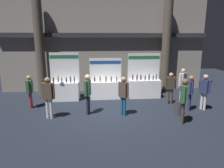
{
  "coord_description": "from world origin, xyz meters",
  "views": [
    {
      "loc": [
        -0.61,
        -8.47,
        3.29
      ],
      "look_at": [
        0.18,
        0.67,
        1.21
      ],
      "focal_mm": 31.96,
      "sensor_mm": 36.0,
      "label": 1
    }
  ],
  "objects_px": {
    "visitor_3": "(48,94)",
    "visitor_5": "(171,86)",
    "exhibitor_booth_0": "(65,89)",
    "visitor_8": "(184,97)",
    "visitor_6": "(205,89)",
    "visitor_0": "(88,91)",
    "exhibitor_booth_2": "(144,87)",
    "visitor_2": "(30,89)",
    "exhibitor_booth_1": "(106,88)",
    "visitor_1": "(123,93)",
    "trash_bin": "(178,108)",
    "visitor_7": "(190,90)",
    "visitor_4": "(182,82)"
  },
  "relations": [
    {
      "from": "visitor_3",
      "to": "visitor_8",
      "type": "height_order",
      "value": "visitor_8"
    },
    {
      "from": "visitor_1",
      "to": "visitor_5",
      "type": "xyz_separation_m",
      "value": [
        2.63,
        1.38,
        -0.05
      ]
    },
    {
      "from": "visitor_3",
      "to": "visitor_7",
      "type": "height_order",
      "value": "visitor_3"
    },
    {
      "from": "visitor_6",
      "to": "visitor_0",
      "type": "bearing_deg",
      "value": 66.94
    },
    {
      "from": "exhibitor_booth_0",
      "to": "visitor_4",
      "type": "distance_m",
      "value": 6.32
    },
    {
      "from": "visitor_1",
      "to": "visitor_5",
      "type": "relative_size",
      "value": 1.06
    },
    {
      "from": "visitor_0",
      "to": "visitor_3",
      "type": "height_order",
      "value": "visitor_0"
    },
    {
      "from": "exhibitor_booth_0",
      "to": "visitor_7",
      "type": "height_order",
      "value": "exhibitor_booth_0"
    },
    {
      "from": "visitor_0",
      "to": "visitor_2",
      "type": "height_order",
      "value": "visitor_0"
    },
    {
      "from": "exhibitor_booth_0",
      "to": "visitor_8",
      "type": "distance_m",
      "value": 6.23
    },
    {
      "from": "exhibitor_booth_1",
      "to": "visitor_2",
      "type": "distance_m",
      "value": 3.98
    },
    {
      "from": "exhibitor_booth_1",
      "to": "visitor_5",
      "type": "xyz_separation_m",
      "value": [
        3.23,
        -1.3,
        0.38
      ]
    },
    {
      "from": "exhibitor_booth_0",
      "to": "exhibitor_booth_2",
      "type": "height_order",
      "value": "exhibitor_booth_0"
    },
    {
      "from": "exhibitor_booth_1",
      "to": "exhibitor_booth_2",
      "type": "relative_size",
      "value": 0.9
    },
    {
      "from": "exhibitor_booth_0",
      "to": "visitor_3",
      "type": "height_order",
      "value": "exhibitor_booth_0"
    },
    {
      "from": "exhibitor_booth_1",
      "to": "visitor_6",
      "type": "relative_size",
      "value": 1.33
    },
    {
      "from": "visitor_3",
      "to": "visitor_2",
      "type": "bearing_deg",
      "value": -28.49
    },
    {
      "from": "exhibitor_booth_0",
      "to": "visitor_6",
      "type": "relative_size",
      "value": 1.52
    },
    {
      "from": "visitor_3",
      "to": "visitor_4",
      "type": "height_order",
      "value": "visitor_4"
    },
    {
      "from": "exhibitor_booth_2",
      "to": "trash_bin",
      "type": "bearing_deg",
      "value": -73.57
    },
    {
      "from": "visitor_5",
      "to": "trash_bin",
      "type": "bearing_deg",
      "value": 85.39
    },
    {
      "from": "visitor_2",
      "to": "visitor_8",
      "type": "bearing_deg",
      "value": -116.38
    },
    {
      "from": "visitor_3",
      "to": "visitor_6",
      "type": "relative_size",
      "value": 1.05
    },
    {
      "from": "visitor_3",
      "to": "visitor_1",
      "type": "bearing_deg",
      "value": -157.08
    },
    {
      "from": "visitor_4",
      "to": "exhibitor_booth_0",
      "type": "bearing_deg",
      "value": 132.7
    },
    {
      "from": "exhibitor_booth_2",
      "to": "visitor_5",
      "type": "height_order",
      "value": "exhibitor_booth_2"
    },
    {
      "from": "visitor_3",
      "to": "visitor_5",
      "type": "relative_size",
      "value": 1.09
    },
    {
      "from": "visitor_2",
      "to": "visitor_5",
      "type": "xyz_separation_m",
      "value": [
        6.96,
        0.02,
        0.0
      ]
    },
    {
      "from": "visitor_4",
      "to": "visitor_8",
      "type": "height_order",
      "value": "visitor_8"
    },
    {
      "from": "visitor_3",
      "to": "visitor_5",
      "type": "height_order",
      "value": "visitor_3"
    },
    {
      "from": "exhibitor_booth_2",
      "to": "visitor_5",
      "type": "distance_m",
      "value": 1.7
    },
    {
      "from": "visitor_8",
      "to": "visitor_1",
      "type": "bearing_deg",
      "value": -93.28
    },
    {
      "from": "visitor_4",
      "to": "visitor_6",
      "type": "height_order",
      "value": "visitor_4"
    },
    {
      "from": "exhibitor_booth_1",
      "to": "visitor_6",
      "type": "xyz_separation_m",
      "value": [
        4.49,
        -2.28,
        0.44
      ]
    },
    {
      "from": "visitor_3",
      "to": "visitor_7",
      "type": "distance_m",
      "value": 6.33
    },
    {
      "from": "visitor_4",
      "to": "visitor_7",
      "type": "height_order",
      "value": "visitor_4"
    },
    {
      "from": "exhibitor_booth_2",
      "to": "visitor_8",
      "type": "bearing_deg",
      "value": -80.52
    },
    {
      "from": "visitor_2",
      "to": "visitor_3",
      "type": "bearing_deg",
      "value": -146.43
    },
    {
      "from": "exhibitor_booth_1",
      "to": "trash_bin",
      "type": "xyz_separation_m",
      "value": [
        3.05,
        -2.84,
        -0.26
      ]
    },
    {
      "from": "visitor_4",
      "to": "visitor_7",
      "type": "distance_m",
      "value": 1.37
    },
    {
      "from": "trash_bin",
      "to": "visitor_6",
      "type": "xyz_separation_m",
      "value": [
        1.45,
        0.56,
        0.7
      ]
    },
    {
      "from": "visitor_0",
      "to": "visitor_8",
      "type": "xyz_separation_m",
      "value": [
        3.76,
        -1.32,
        0.03
      ]
    },
    {
      "from": "visitor_1",
      "to": "visitor_7",
      "type": "distance_m",
      "value": 3.18
    },
    {
      "from": "exhibitor_booth_1",
      "to": "visitor_1",
      "type": "height_order",
      "value": "exhibitor_booth_1"
    },
    {
      "from": "visitor_5",
      "to": "visitor_8",
      "type": "bearing_deg",
      "value": 82.85
    },
    {
      "from": "visitor_3",
      "to": "visitor_7",
      "type": "relative_size",
      "value": 1.07
    },
    {
      "from": "exhibitor_booth_2",
      "to": "visitor_6",
      "type": "distance_m",
      "value": 3.26
    },
    {
      "from": "exhibitor_booth_2",
      "to": "visitor_8",
      "type": "height_order",
      "value": "exhibitor_booth_2"
    },
    {
      "from": "visitor_1",
      "to": "visitor_5",
      "type": "distance_m",
      "value": 2.97
    },
    {
      "from": "trash_bin",
      "to": "visitor_7",
      "type": "relative_size",
      "value": 0.38
    }
  ]
}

